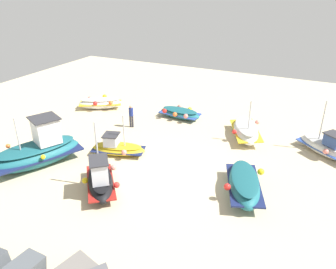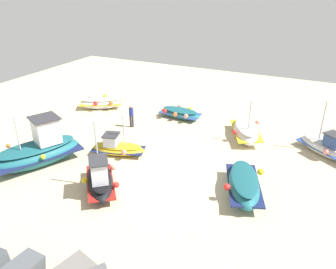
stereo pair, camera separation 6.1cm
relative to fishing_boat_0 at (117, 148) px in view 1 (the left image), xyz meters
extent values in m
plane|color=beige|center=(-3.67, 0.64, -0.42)|extent=(45.59, 45.59, 0.00)
ellipsoid|color=gold|center=(-0.05, -0.02, -0.12)|extent=(3.44, 2.04, 0.63)
cube|color=navy|center=(-0.05, -0.02, -0.10)|extent=(3.33, 2.04, 0.08)
ellipsoid|color=gold|center=(-0.05, -0.02, 0.12)|extent=(3.03, 1.79, 0.12)
cube|color=silver|center=(0.33, 0.10, 0.48)|extent=(0.98, 1.03, 0.62)
cube|color=#333338|center=(0.33, 0.10, 0.83)|extent=(1.14, 1.20, 0.06)
cylinder|color=#B7B7BC|center=(-0.45, -0.13, 1.14)|extent=(0.08, 0.08, 1.94)
sphere|color=#EA7F75|center=(-0.80, 0.50, 0.11)|extent=(0.32, 0.32, 0.32)
sphere|color=red|center=(0.69, -0.53, 0.03)|extent=(0.32, 0.32, 0.32)
ellipsoid|color=white|center=(-11.24, -5.46, -0.04)|extent=(3.62, 3.20, 0.85)
cube|color=#2D4C9E|center=(-11.24, -5.46, 0.00)|extent=(3.51, 3.11, 0.16)
ellipsoid|color=beige|center=(-11.24, -5.46, 0.28)|extent=(3.16, 2.79, 0.20)
cube|color=#2D4784|center=(-11.61, -5.18, 0.68)|extent=(1.24, 1.22, 0.68)
cube|color=#333338|center=(-11.61, -5.18, 1.05)|extent=(1.44, 1.42, 0.06)
cylinder|color=#B7B7BC|center=(-10.80, -5.79, 1.56)|extent=(0.08, 0.08, 2.44)
sphere|color=red|center=(-11.21, -6.44, 0.28)|extent=(0.32, 0.32, 0.32)
sphere|color=#EA7F75|center=(-11.27, -4.47, 0.20)|extent=(0.32, 0.32, 0.32)
ellipsoid|color=#1E6670|center=(-7.84, 0.75, 0.08)|extent=(2.69, 4.12, 1.01)
cube|color=navy|center=(-7.84, 0.75, 0.13)|extent=(2.68, 3.99, 0.09)
ellipsoid|color=#1A565F|center=(-7.84, 0.75, 0.49)|extent=(2.36, 3.62, 0.17)
sphere|color=red|center=(-7.26, 1.68, 0.36)|extent=(0.33, 0.33, 0.33)
sphere|color=yellow|center=(-8.42, -0.17, 0.47)|extent=(0.33, 0.33, 0.33)
ellipsoid|color=white|center=(5.57, -5.91, 0.01)|extent=(3.56, 2.73, 0.89)
cube|color=gold|center=(5.57, -5.91, 0.05)|extent=(3.45, 2.68, 0.11)
ellipsoid|color=beige|center=(5.57, -5.91, 0.36)|extent=(3.12, 2.39, 0.17)
sphere|color=orange|center=(4.44, -5.76, 0.30)|extent=(0.35, 0.35, 0.35)
sphere|color=yellow|center=(5.67, -6.67, 0.36)|extent=(0.35, 0.35, 0.35)
sphere|color=red|center=(5.48, -5.15, 0.29)|extent=(0.35, 0.35, 0.35)
sphere|color=#EA7F75|center=(6.71, -6.06, 0.24)|extent=(0.35, 0.35, 0.35)
ellipsoid|color=white|center=(-6.38, -5.62, 0.05)|extent=(2.96, 4.12, 1.03)
cube|color=gold|center=(-6.38, -5.62, 0.09)|extent=(2.90, 3.98, 0.18)
ellipsoid|color=beige|center=(-6.38, -5.62, 0.44)|extent=(2.56, 3.60, 0.24)
cylinder|color=#B7B7BC|center=(-6.64, -5.02, 1.45)|extent=(0.08, 0.08, 1.87)
sphere|color=red|center=(-5.86, -4.66, 0.28)|extent=(0.30, 0.30, 0.30)
sphere|color=#EA7F75|center=(-6.90, -6.58, 0.41)|extent=(0.30, 0.30, 0.30)
ellipsoid|color=black|center=(-1.36, 3.54, 0.01)|extent=(3.15, 3.43, 0.89)
cube|color=maroon|center=(-1.36, 3.54, 0.05)|extent=(3.08, 3.34, 0.10)
ellipsoid|color=black|center=(-1.36, 3.54, 0.37)|extent=(2.76, 3.01, 0.16)
cube|color=silver|center=(-1.65, 3.89, 0.97)|extent=(1.28, 1.33, 1.07)
cube|color=#333338|center=(-1.65, 3.89, 1.53)|extent=(1.49, 1.54, 0.06)
cylinder|color=#B7B7BC|center=(-1.18, 3.32, 1.80)|extent=(0.08, 0.08, 2.73)
sphere|color=#EA7F75|center=(-1.41, 2.46, 0.31)|extent=(0.30, 0.30, 0.30)
sphere|color=yellow|center=(-0.79, 4.01, 0.25)|extent=(0.30, 0.30, 0.30)
sphere|color=red|center=(-2.43, 3.68, 0.28)|extent=(0.30, 0.30, 0.30)
ellipsoid|color=#1E6670|center=(-1.05, -6.90, -0.08)|extent=(3.32, 1.54, 0.74)
cube|color=#2D4C9E|center=(-1.05, -6.90, -0.05)|extent=(3.19, 1.55, 0.12)
ellipsoid|color=#1A565F|center=(-1.05, -6.90, 0.20)|extent=(2.92, 1.33, 0.16)
sphere|color=#EA7F75|center=(-1.88, -6.07, 0.16)|extent=(0.34, 0.34, 0.34)
sphere|color=yellow|center=(-1.56, -7.61, 0.10)|extent=(0.34, 0.34, 0.34)
sphere|color=orange|center=(-0.98, -6.15, 0.10)|extent=(0.34, 0.34, 0.34)
sphere|color=#EA7F75|center=(-0.66, -7.69, 0.15)|extent=(0.34, 0.34, 0.34)
sphere|color=red|center=(-0.08, -6.22, 0.21)|extent=(0.34, 0.34, 0.34)
ellipsoid|color=#1E6670|center=(3.36, 3.02, 0.18)|extent=(3.93, 5.35, 1.27)
cube|color=navy|center=(3.36, 3.02, 0.24)|extent=(3.88, 5.19, 0.16)
ellipsoid|color=#1A565F|center=(3.36, 3.02, 0.69)|extent=(3.43, 4.69, 0.25)
cube|color=white|center=(3.05, 2.37, 1.50)|extent=(1.69, 1.68, 1.43)
cube|color=#333338|center=(3.05, 2.37, 2.25)|extent=(1.96, 1.95, 0.06)
cylinder|color=#B7B7BC|center=(3.70, 3.74, 1.72)|extent=(0.08, 0.08, 1.87)
sphere|color=orange|center=(4.83, 3.61, 0.71)|extent=(0.25, 0.25, 0.25)
sphere|color=yellow|center=(2.39, 3.48, 0.53)|extent=(0.25, 0.25, 0.25)
sphere|color=yellow|center=(3.84, 1.51, 0.58)|extent=(0.25, 0.25, 0.25)
cylinder|color=#2D2D38|center=(1.42, -3.78, 0.02)|extent=(0.14, 0.14, 0.88)
cylinder|color=#2D2D38|center=(1.27, -3.84, 0.02)|extent=(0.14, 0.14, 0.88)
cylinder|color=navy|center=(1.34, -3.81, 0.73)|extent=(0.32, 0.32, 0.55)
sphere|color=tan|center=(1.34, -3.81, 1.12)|extent=(0.22, 0.22, 0.22)
camera|label=1|loc=(-10.36, 14.51, 9.15)|focal=35.31mm
camera|label=2|loc=(-10.42, 14.49, 9.15)|focal=35.31mm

